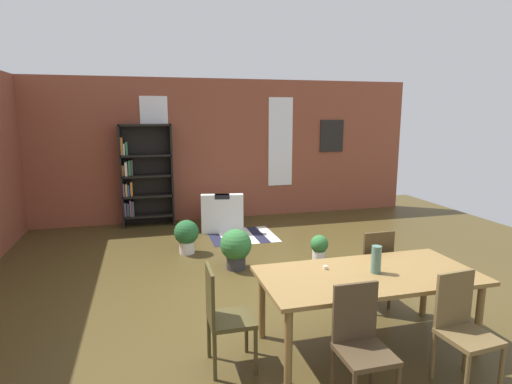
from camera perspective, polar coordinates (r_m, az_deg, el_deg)
name	(u,v)px	position (r m, az deg, el deg)	size (l,w,h in m)	color
ground_plane	(283,298)	(5.39, 3.68, -14.21)	(11.06, 11.06, 0.00)	#443719
back_wall_brick	(220,150)	(9.12, -4.94, 5.72)	(8.72, 0.12, 2.98)	brown
window_pane_0	(155,144)	(8.90, -13.52, 6.31)	(0.55, 0.02, 1.94)	white
window_pane_1	(280,142)	(9.37, 3.33, 6.78)	(0.55, 0.02, 1.94)	white
dining_table	(368,281)	(4.28, 15.00, -11.52)	(2.11, 1.01, 0.75)	brown
vase_on_table	(376,259)	(4.24, 15.99, -8.79)	(0.10, 0.10, 0.27)	#4C7266
tealight_candle_0	(325,267)	(4.27, 9.39, -10.06)	(0.04, 0.04, 0.03)	silver
dining_chair_far_right	(372,266)	(5.15, 15.49, -9.62)	(0.41, 0.41, 0.95)	#42341C
dining_chair_near_left	(361,342)	(3.57, 14.03, -19.09)	(0.40, 0.40, 0.95)	#433321
dining_chair_near_right	(462,326)	(4.07, 26.21, -16.00)	(0.43, 0.43, 0.95)	brown
dining_chair_head_left	(223,314)	(3.88, -4.50, -16.17)	(0.41, 0.41, 0.95)	#423B1D
bookshelf_tall	(143,176)	(8.77, -15.06, 2.13)	(1.03, 0.34, 2.05)	black
armchair_white	(222,215)	(8.36, -4.60, -3.15)	(0.93, 0.93, 0.75)	silver
potted_plant_by_shelf	(236,247)	(6.21, -2.74, -7.46)	(0.46, 0.46, 0.60)	#333338
potted_plant_corner	(186,235)	(6.98, -9.41, -5.72)	(0.40, 0.40, 0.56)	silver
potted_plant_window	(319,247)	(6.67, 8.58, -7.33)	(0.28, 0.28, 0.40)	silver
striped_rug	(242,236)	(7.93, -1.89, -5.94)	(1.22, 1.09, 0.01)	#1E1E33
framed_picture	(332,136)	(9.81, 10.23, 7.50)	(0.56, 0.03, 0.72)	black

